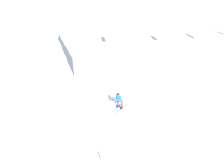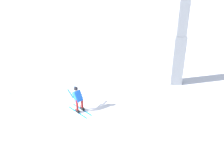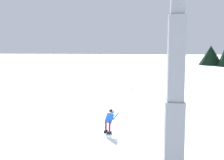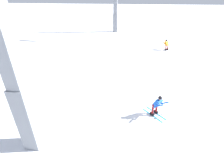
{
  "view_description": "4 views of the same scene",
  "coord_description": "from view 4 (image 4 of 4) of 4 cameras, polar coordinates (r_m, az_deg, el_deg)",
  "views": [
    {
      "loc": [
        -3.57,
        -12.28,
        9.46
      ],
      "look_at": [
        -1.62,
        2.33,
        1.74
      ],
      "focal_mm": 32.42,
      "sensor_mm": 36.0,
      "label": 1
    },
    {
      "loc": [
        12.6,
        2.6,
        9.62
      ],
      "look_at": [
        -0.66,
        2.64,
        2.35
      ],
      "focal_mm": 46.33,
      "sensor_mm": 36.0,
      "label": 2
    },
    {
      "loc": [
        -3.17,
        18.36,
        5.65
      ],
      "look_at": [
        -1.6,
        2.13,
        3.57
      ],
      "focal_mm": 46.27,
      "sensor_mm": 36.0,
      "label": 3
    },
    {
      "loc": [
        -9.7,
        2.15,
        6.83
      ],
      "look_at": [
        -2.14,
        3.37,
        2.76
      ],
      "focal_mm": 26.02,
      "sensor_mm": 36.0,
      "label": 4
    }
  ],
  "objects": [
    {
      "name": "lift_tower_far",
      "position": [
        34.22,
        1.22,
        23.87
      ],
      "size": [
        0.84,
        2.9,
        10.68
      ],
      "color": "gray",
      "rests_on": "ground_plane"
    },
    {
      "name": "skier_distant_uphill",
      "position": [
        23.82,
        18.6,
        11.83
      ],
      "size": [
        1.49,
        1.47,
        1.52
      ],
      "color": "white",
      "rests_on": "ground_plane"
    },
    {
      "name": "ground_plane",
      "position": [
        12.06,
        17.91,
        -8.14
      ],
      "size": [
        260.0,
        260.0,
        0.0
      ],
      "primitive_type": "plane",
      "color": "white"
    },
    {
      "name": "lift_tower_near",
      "position": [
        7.41,
        -31.99,
        5.02
      ],
      "size": [
        0.76,
        3.05,
        10.68
      ],
      "color": "gray",
      "rests_on": "ground_plane"
    },
    {
      "name": "skier_carving_main",
      "position": [
        10.4,
        15.67,
        -8.17
      ],
      "size": [
        1.53,
        1.53,
        1.65
      ],
      "color": "#198CCC",
      "rests_on": "ground_plane"
    }
  ]
}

